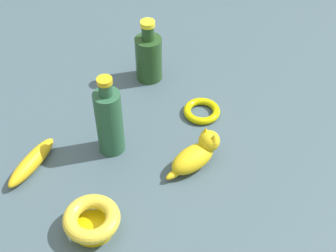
# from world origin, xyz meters

# --- Properties ---
(ground) EXTENTS (2.00, 2.00, 0.00)m
(ground) POSITION_xyz_m (0.00, 0.00, 0.00)
(ground) COLOR #384C56
(bottle_tall) EXTENTS (0.06, 0.06, 0.21)m
(bottle_tall) POSITION_xyz_m (0.06, -0.12, 0.09)
(bottle_tall) COLOR #245035
(bottle_tall) RESTS_ON ground
(bangle) EXTENTS (0.09, 0.09, 0.02)m
(bangle) POSITION_xyz_m (-0.14, 0.02, 0.01)
(bangle) COLOR #B7B106
(bangle) RESTS_ON ground
(cat_figurine) EXTENTS (0.15, 0.10, 0.08)m
(cat_figurine) POSITION_xyz_m (0.02, 0.08, 0.03)
(cat_figurine) COLOR gold
(cat_figurine) RESTS_ON ground
(bowl) EXTENTS (0.12, 0.12, 0.05)m
(bowl) POSITION_xyz_m (0.27, -0.03, 0.03)
(bowl) COLOR #CBAC08
(bowl) RESTS_ON ground
(banana) EXTENTS (0.16, 0.04, 0.04)m
(banana) POSITION_xyz_m (0.20, -0.25, 0.02)
(banana) COLOR gold
(banana) RESTS_ON ground
(bottle_short) EXTENTS (0.07, 0.07, 0.18)m
(bottle_short) POSITION_xyz_m (-0.21, -0.17, 0.07)
(bottle_short) COLOR #21421D
(bottle_short) RESTS_ON ground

